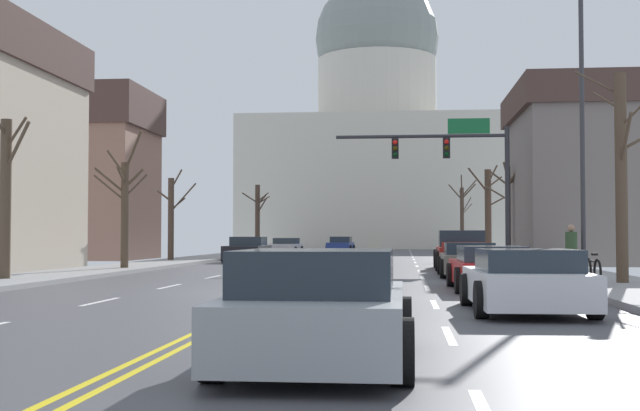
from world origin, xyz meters
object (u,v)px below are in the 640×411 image
object	(u,v)px
street_lamp_right	(574,107)
sedan_near_02	(490,269)
sedan_oncoming_02	(341,245)
pickup_truck_near_00	(462,252)
signal_gantry	(457,160)
pedestrian_01	(571,248)
bicycle_parked	(593,272)
sedan_near_01	(468,260)
sedan_oncoming_01	(286,247)
sedan_near_03	(525,282)
sedan_near_04	(320,310)
sedan_oncoming_00	(248,250)

from	to	relation	value
street_lamp_right	sedan_near_02	bearing A→B (deg)	-128.03
sedan_near_02	sedan_oncoming_02	distance (m)	44.36
street_lamp_right	pickup_truck_near_00	bearing A→B (deg)	105.87
signal_gantry	sedan_near_02	bearing A→B (deg)	-90.99
sedan_near_02	pedestrian_01	distance (m)	4.53
street_lamp_right	bicycle_parked	size ratio (longest dim) A/B	4.95
sedan_near_01	pedestrian_01	distance (m)	4.43
sedan_oncoming_01	bicycle_parked	world-z (taller)	sedan_oncoming_01
pickup_truck_near_00	sedan_near_02	world-z (taller)	pickup_truck_near_00
sedan_near_03	sedan_near_04	bearing A→B (deg)	-116.05
pickup_truck_near_00	pedestrian_01	size ratio (longest dim) A/B	3.54
sedan_near_01	bicycle_parked	world-z (taller)	sedan_near_01
sedan_near_01	sedan_oncoming_01	xyz separation A→B (m)	(-10.26, 28.05, 0.03)
signal_gantry	pickup_truck_near_00	xyz separation A→B (m)	(-0.07, -3.46, -4.12)
sedan_near_04	sedan_oncoming_00	xyz separation A→B (m)	(-7.21, 33.83, 0.03)
street_lamp_right	sedan_near_03	size ratio (longest dim) A/B	2.05
signal_gantry	sedan_near_03	world-z (taller)	signal_gantry
sedan_near_04	bicycle_parked	distance (m)	13.60
sedan_near_04	pickup_truck_near_00	bearing A→B (deg)	82.55
sedan_oncoming_02	pedestrian_01	world-z (taller)	pedestrian_01
pedestrian_01	bicycle_parked	size ratio (longest dim) A/B	0.90
sedan_near_02	sedan_oncoming_02	bearing A→B (deg)	99.23
pedestrian_01	sedan_near_04	bearing A→B (deg)	-110.09
sedan_near_02	pedestrian_01	world-z (taller)	pedestrian_01
sedan_near_02	sedan_oncoming_02	xyz separation A→B (m)	(-7.11, 43.79, 0.06)
street_lamp_right	pedestrian_01	world-z (taller)	street_lamp_right
sedan_near_01	sedan_oncoming_02	world-z (taller)	sedan_oncoming_02
street_lamp_right	pickup_truck_near_00	xyz separation A→B (m)	(-2.67, 9.41, -4.52)
signal_gantry	sedan_oncoming_02	distance (m)	28.52
sedan_oncoming_01	bicycle_parked	size ratio (longest dim) A/B	2.47
bicycle_parked	pedestrian_01	bearing A→B (deg)	86.76
sedan_near_04	pedestrian_01	distance (m)	17.08
pickup_truck_near_00	sedan_near_02	bearing A→B (deg)	-90.96
sedan_near_02	sedan_oncoming_00	size ratio (longest dim) A/B	0.99
sedan_near_01	sedan_oncoming_00	size ratio (longest dim) A/B	1.02
sedan_oncoming_01	sedan_oncoming_02	distance (m)	9.25
sedan_near_02	pedestrian_01	size ratio (longest dim) A/B	2.86
sedan_near_03	bicycle_parked	distance (m)	6.49
street_lamp_right	sedan_oncoming_02	size ratio (longest dim) A/B	1.93
sedan_near_01	pedestrian_01	bearing A→B (deg)	-51.64
pickup_truck_near_00	sedan_near_03	size ratio (longest dim) A/B	1.31
sedan_near_03	pickup_truck_near_00	bearing A→B (deg)	89.36
sedan_near_04	sedan_oncoming_00	bearing A→B (deg)	102.03
sedan_near_02	sedan_near_03	world-z (taller)	sedan_near_03
signal_gantry	sedan_oncoming_02	xyz separation A→B (m)	(-7.40, 27.22, -4.22)
signal_gantry	sedan_near_01	distance (m)	10.46
sedan_oncoming_02	sedan_oncoming_00	bearing A→B (deg)	-98.17
pickup_truck_near_00	sedan_near_04	bearing A→B (deg)	-97.45
sedan_near_01	sedan_near_03	xyz separation A→B (m)	(-0.00, -13.10, 0.00)
sedan_oncoming_02	pedestrian_01	xyz separation A→B (m)	(9.86, -40.21, 0.41)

